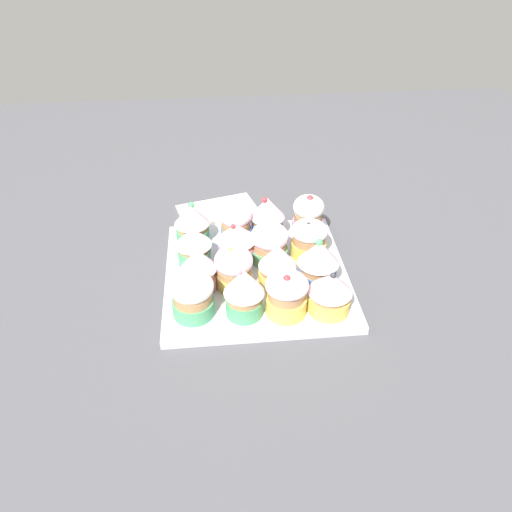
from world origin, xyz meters
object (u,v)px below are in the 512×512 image
at_px(cupcake_1, 194,245).
at_px(cupcake_7, 244,291).
at_px(napkin, 219,211).
at_px(baking_tray, 256,274).
at_px(cupcake_13, 309,239).
at_px(cupcake_15, 330,292).
at_px(cupcake_11, 287,294).
at_px(cupcake_6, 234,267).
at_px(cupcake_10, 277,265).
at_px(cupcake_0, 192,223).
at_px(cupcake_3, 192,294).
at_px(cupcake_4, 236,223).
at_px(cupcake_12, 308,215).
at_px(cupcake_14, 318,261).
at_px(cupcake_8, 267,216).
at_px(cupcake_2, 199,268).
at_px(cupcake_5, 237,241).
at_px(cupcake_9, 269,243).

bearing_deg(cupcake_1, cupcake_7, 29.21).
bearing_deg(cupcake_7, napkin, -174.97).
relative_size(baking_tray, cupcake_13, 4.40).
bearing_deg(napkin, cupcake_15, 25.85).
height_order(cupcake_7, cupcake_11, cupcake_7).
height_order(cupcake_6, cupcake_11, cupcake_6).
relative_size(cupcake_6, cupcake_10, 1.00).
bearing_deg(cupcake_13, cupcake_1, -88.65).
height_order(cupcake_0, cupcake_6, cupcake_0).
bearing_deg(baking_tray, cupcake_7, -15.23).
bearing_deg(cupcake_3, cupcake_0, -179.32).
relative_size(cupcake_4, cupcake_6, 0.95).
relative_size(cupcake_12, cupcake_13, 1.20).
bearing_deg(cupcake_14, cupcake_11, -42.90).
distance_m(cupcake_6, cupcake_15, 0.15).
relative_size(cupcake_6, cupcake_13, 1.10).
distance_m(baking_tray, cupcake_8, 0.11).
relative_size(cupcake_1, cupcake_3, 0.91).
height_order(cupcake_2, cupcake_15, cupcake_2).
relative_size(cupcake_1, cupcake_15, 0.97).
height_order(cupcake_3, cupcake_15, cupcake_3).
relative_size(cupcake_6, cupcake_11, 1.02).
relative_size(cupcake_10, cupcake_14, 0.90).
bearing_deg(cupcake_3, cupcake_6, 132.08).
bearing_deg(cupcake_10, cupcake_13, 138.16).
height_order(cupcake_7, cupcake_8, cupcake_7).
height_order(cupcake_5, cupcake_11, same).
distance_m(cupcake_1, cupcake_12, 0.21).
height_order(cupcake_10, cupcake_12, cupcake_12).
distance_m(cupcake_0, cupcake_10, 0.18).
bearing_deg(cupcake_13, cupcake_14, 0.23).
height_order(cupcake_1, cupcake_7, cupcake_7).
xyz_separation_m(cupcake_3, napkin, (-0.30, 0.05, -0.05)).
height_order(cupcake_10, napkin, cupcake_10).
relative_size(cupcake_3, cupcake_13, 1.11).
bearing_deg(cupcake_14, baking_tray, -112.18).
bearing_deg(cupcake_1, cupcake_13, 91.35).
relative_size(cupcake_5, cupcake_15, 1.02).
bearing_deg(cupcake_5, cupcake_10, 39.42).
bearing_deg(cupcake_14, cupcake_6, -92.01).
bearing_deg(cupcake_2, cupcake_5, 138.36).
bearing_deg(cupcake_9, cupcake_2, -61.41).
height_order(baking_tray, cupcake_10, cupcake_10).
distance_m(cupcake_1, cupcake_2, 0.07).
height_order(cupcake_2, cupcake_6, same).
xyz_separation_m(cupcake_5, cupcake_8, (-0.06, 0.06, 0.01)).
bearing_deg(cupcake_2, cupcake_6, 90.44).
bearing_deg(cupcake_13, napkin, -139.95).
distance_m(cupcake_2, cupcake_14, 0.18).
bearing_deg(cupcake_5, cupcake_9, 82.35).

